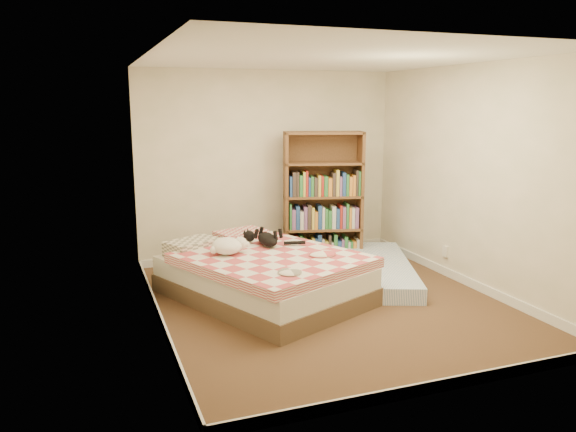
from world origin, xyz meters
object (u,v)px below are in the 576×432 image
object	(u,v)px
bed	(262,274)
white_dog	(228,246)
bookshelf	(322,215)
floor_mattress	(372,269)
black_cat	(267,238)

from	to	relation	value
bed	white_dog	bearing A→B (deg)	150.51
bed	bookshelf	bearing A→B (deg)	19.84
bookshelf	floor_mattress	size ratio (longest dim) A/B	0.85
bed	floor_mattress	size ratio (longest dim) A/B	1.25
bed	floor_mattress	xyz separation A→B (m)	(1.47, 0.23, -0.17)
black_cat	white_dog	bearing A→B (deg)	159.67
floor_mattress	white_dog	distance (m)	1.91
white_dog	bookshelf	bearing A→B (deg)	-6.22
floor_mattress	black_cat	distance (m)	1.41
bookshelf	black_cat	xyz separation A→B (m)	(-1.06, -0.88, -0.03)
bookshelf	white_dog	distance (m)	1.93
bookshelf	floor_mattress	distance (m)	1.09
floor_mattress	white_dog	xyz separation A→B (m)	(-1.83, -0.20, 0.50)
bed	black_cat	distance (m)	0.45
black_cat	white_dog	size ratio (longest dim) A/B	1.46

